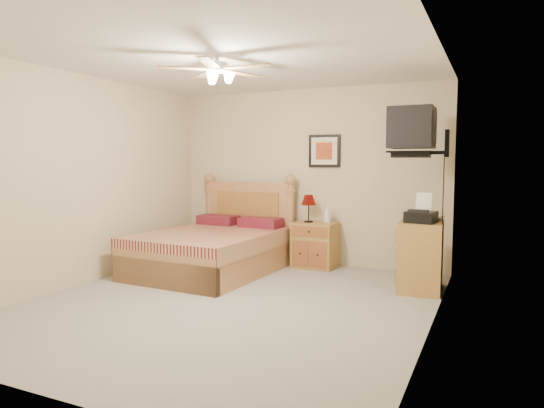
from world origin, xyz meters
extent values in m
plane|color=gray|center=(0.00, 0.00, 0.00)|extent=(4.50, 4.50, 0.00)
cube|color=white|center=(0.00, 0.00, 2.50)|extent=(4.00, 4.50, 0.04)
cube|color=beige|center=(0.00, 2.25, 1.25)|extent=(4.00, 0.04, 2.50)
cube|color=beige|center=(0.00, -2.25, 1.25)|extent=(4.00, 0.04, 2.50)
cube|color=beige|center=(-2.00, 0.00, 1.25)|extent=(0.04, 4.50, 2.50)
cube|color=beige|center=(2.00, 0.00, 1.25)|extent=(0.04, 4.50, 2.50)
cube|color=olive|center=(0.22, 2.00, 0.31)|extent=(0.59, 0.45, 0.63)
imported|color=white|center=(0.39, 2.04, 0.75)|extent=(0.13, 0.13, 0.25)
cube|color=black|center=(0.27, 2.23, 1.62)|extent=(0.46, 0.04, 0.46)
cube|color=#A27332|center=(1.73, 1.37, 0.40)|extent=(0.51, 0.70, 0.79)
imported|color=#AA9C88|center=(1.71, 1.58, 0.80)|extent=(0.24, 0.28, 0.02)
imported|color=gray|center=(1.72, 1.59, 0.83)|extent=(0.24, 0.31, 0.02)
camera|label=1|loc=(2.48, -4.30, 1.47)|focal=32.00mm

